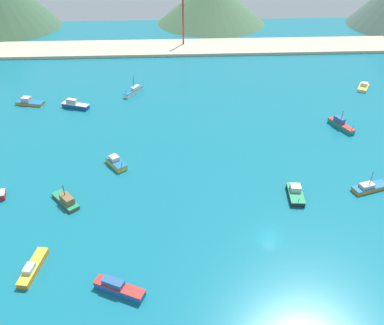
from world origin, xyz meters
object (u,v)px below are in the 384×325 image
Objects in this scene: fishing_boat_8 at (29,102)px; fishing_boat_9 at (33,268)px; fishing_boat_7 at (134,91)px; fishing_boat_14 at (363,87)px; fishing_boat_13 at (341,125)px; fishing_boat_2 at (119,288)px; fishing_boat_0 at (116,163)px; radio_tower at (183,21)px; fishing_boat_6 at (369,187)px; fishing_boat_5 at (75,105)px; fishing_boat_12 at (295,193)px; fishing_boat_3 at (66,200)px.

fishing_boat_9 is at bearing -73.30° from fishing_boat_8.
fishing_boat_7 reaches higher than fishing_boat_14.
fishing_boat_7 is at bearing 156.09° from fishing_boat_13.
fishing_boat_2 is at bearing -63.90° from fishing_boat_8.
fishing_boat_14 is at bearing 46.53° from fishing_boat_2.
fishing_boat_0 is 0.33× the size of radio_tower.
fishing_boat_2 is at bearing -83.07° from fishing_boat_0.
fishing_boat_6 is 1.18× the size of fishing_boat_14.
fishing_boat_8 is (-15.53, 3.57, -0.28)m from fishing_boat_5.
fishing_boat_12 is at bearing -78.84° from radio_tower.
fishing_boat_6 is at bearing 4.78° from fishing_boat_12.
fishing_boat_2 is (4.66, -38.33, 0.05)m from fishing_boat_0.
fishing_boat_5 is at bearing 116.55° from fishing_boat_0.
fishing_boat_7 is at bearing 11.30° from fishing_boat_8.
fishing_boat_0 reaches higher than fishing_boat_12.
fishing_boat_6 is at bearing 24.79° from fishing_boat_2.
fishing_boat_0 reaches higher than fishing_boat_8.
fishing_boat_9 is 89.79m from fishing_boat_13.
fishing_boat_0 is 44.00m from fishing_boat_7.
fishing_boat_0 is 0.76× the size of fishing_boat_13.
fishing_boat_8 is 1.23× the size of fishing_boat_12.
fishing_boat_0 is 38.62m from fishing_boat_2.
fishing_boat_12 is (37.17, 23.85, -0.11)m from fishing_boat_2.
fishing_boat_8 is at bearing -168.70° from fishing_boat_7.
fishing_boat_6 is 115.44m from radio_tower.
fishing_boat_5 is at bearing -150.44° from fishing_boat_7.
fishing_boat_3 is at bearing -105.14° from radio_tower.
fishing_boat_6 reaches higher than fishing_boat_8.
fishing_boat_7 is at bearing 92.32° from fishing_boat_2.
fishing_boat_0 is 97.72m from radio_tower.
fishing_boat_8 is 1.07× the size of fishing_boat_9.
fishing_boat_3 is 48.51m from fishing_boat_5.
fishing_boat_12 is 0.36× the size of radio_tower.
fishing_boat_6 reaches higher than fishing_boat_14.
fishing_boat_8 reaches higher than fishing_boat_9.
radio_tower reaches higher than fishing_boat_5.
fishing_boat_13 reaches higher than fishing_boat_6.
fishing_boat_14 is at bearing 3.22° from fishing_boat_8.
fishing_boat_8 is at bearing 167.70° from fishing_boat_13.
fishing_boat_3 is 113.69m from radio_tower.
fishing_boat_8 is at bearing 106.70° from fishing_boat_9.
fishing_boat_5 reaches higher than fishing_boat_12.
fishing_boat_6 reaches higher than fishing_boat_3.
fishing_boat_13 is (80.63, -17.40, 0.00)m from fishing_boat_5.
fishing_boat_0 is 0.96× the size of fishing_boat_14.
fishing_boat_2 is 27.87m from fishing_boat_3.
fishing_boat_0 is 44.27m from fishing_boat_12.
fishing_boat_0 is 0.78× the size of fishing_boat_2.
fishing_boat_12 is (-17.66, -1.48, 0.13)m from fishing_boat_6.
fishing_boat_2 is at bearing -133.47° from fishing_boat_14.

